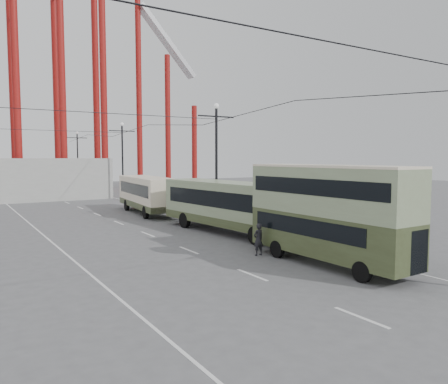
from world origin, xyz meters
TOP-DOWN VIEW (x-y plane):
  - ground at (0.00, 0.00)m, footprint 160.00×160.00m
  - road_markings at (-0.86, 19.70)m, footprint 12.52×120.00m
  - lamp_post_mid at (5.60, 18.00)m, footprint 3.20×0.44m
  - lamp_post_far at (5.60, 40.00)m, footprint 3.20×0.44m
  - lamp_post_distant at (5.60, 62.00)m, footprint 3.20×0.44m
  - roller_coaster at (-2.49, 56.89)m, footprint 52.95×5.00m
  - fairground_shed at (-6.00, 47.00)m, footprint 22.00×10.00m
  - double_decker_bus at (3.11, 3.55)m, footprint 2.48×8.96m
  - single_decker_green at (3.92, 13.49)m, footprint 3.95×12.50m
  - single_decker_cream at (3.21, 26.29)m, footprint 3.73×10.91m
  - pedestrian at (1.51, 6.94)m, footprint 0.66×0.47m

SIDE VIEW (x-z plane):
  - ground at x=0.00m, z-range 0.00..0.00m
  - road_markings at x=-0.86m, z-range 0.00..0.01m
  - pedestrian at x=1.51m, z-range 0.00..1.70m
  - single_decker_cream at x=3.21m, z-range 0.21..3.54m
  - single_decker_green at x=3.92m, z-range 0.22..3.70m
  - fairground_shed at x=-6.00m, z-range 0.00..5.00m
  - double_decker_bus at x=3.11m, z-range 0.29..5.07m
  - lamp_post_mid at x=5.60m, z-range 0.02..9.34m
  - lamp_post_far at x=5.60m, z-range 0.02..9.34m
  - lamp_post_distant at x=5.60m, z-range 0.02..9.34m
  - roller_coaster at x=-2.49m, z-range -4.82..50.66m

